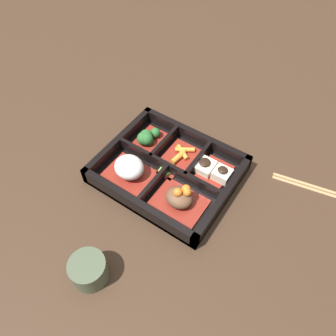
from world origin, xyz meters
The scene contains 11 objects.
ground_plane centered at (0.00, 0.00, 0.00)m, with size 3.00×3.00×0.00m, color #382619.
bento_base centered at (0.00, 0.00, 0.01)m, with size 0.29×0.24×0.01m.
bento_rim centered at (0.00, 0.00, 0.02)m, with size 0.29×0.24×0.04m.
bowl_stew centered at (-0.06, 0.05, 0.03)m, with size 0.11×0.08×0.05m.
bowl_rice centered at (0.06, 0.05, 0.03)m, with size 0.11×0.08×0.05m.
bowl_tofu centered at (-0.08, -0.05, 0.02)m, with size 0.08×0.09×0.04m.
bowl_carrots centered at (0.00, -0.05, 0.02)m, with size 0.07×0.09×0.02m.
bowl_greens centered at (0.09, -0.04, 0.03)m, with size 0.06×0.09×0.04m.
bowl_pickles centered at (0.00, 0.00, 0.02)m, with size 0.04×0.04×0.01m.
tea_cup centered at (-0.01, 0.27, 0.03)m, with size 0.07×0.07×0.05m.
chopsticks centered at (-0.31, -0.15, 0.00)m, with size 0.23×0.06×0.01m.
Camera 1 is at (-0.24, 0.36, 0.59)m, focal length 35.00 mm.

